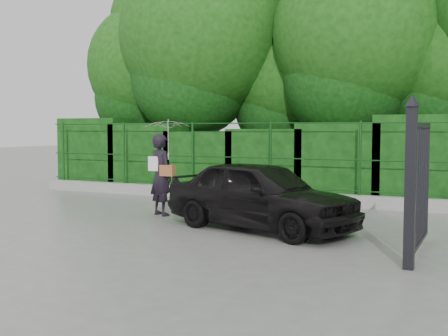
% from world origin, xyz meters
% --- Properties ---
extents(ground, '(80.00, 80.00, 0.00)m').
position_xyz_m(ground, '(0.00, 0.00, 0.00)').
color(ground, gray).
extents(kerb, '(14.00, 0.25, 0.30)m').
position_xyz_m(kerb, '(0.00, 4.50, 0.15)').
color(kerb, '#9E9E99').
rests_on(kerb, ground).
extents(fence, '(14.13, 0.06, 1.80)m').
position_xyz_m(fence, '(0.22, 4.50, 1.20)').
color(fence, '#104012').
rests_on(fence, kerb).
extents(hedge, '(14.20, 1.20, 2.27)m').
position_xyz_m(hedge, '(0.09, 5.50, 1.05)').
color(hedge, black).
rests_on(hedge, ground).
extents(trees, '(17.10, 6.15, 8.08)m').
position_xyz_m(trees, '(1.14, 7.74, 4.62)').
color(trees, black).
rests_on(trees, ground).
extents(gate, '(0.22, 2.33, 2.36)m').
position_xyz_m(gate, '(4.60, -0.72, 1.19)').
color(gate, black).
rests_on(gate, ground).
extents(woman, '(1.03, 1.00, 2.12)m').
position_xyz_m(woman, '(-0.89, 1.43, 1.39)').
color(woman, black).
rests_on(woman, ground).
extents(car, '(4.19, 2.65, 1.33)m').
position_xyz_m(car, '(1.65, 0.71, 0.66)').
color(car, black).
rests_on(car, ground).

